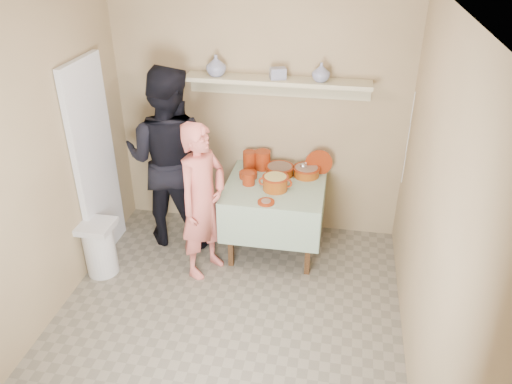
% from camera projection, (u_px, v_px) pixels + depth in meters
% --- Properties ---
extents(ground, '(3.50, 3.50, 0.00)m').
position_uv_depth(ground, '(223.00, 330.00, 4.24)').
color(ground, '#726959').
rests_on(ground, ground).
extents(tile_panel, '(0.06, 0.70, 2.00)m').
position_uv_depth(tile_panel, '(95.00, 163.00, 4.80)').
color(tile_panel, silver).
rests_on(tile_panel, ground).
extents(plate_stack_a, '(0.14, 0.14, 0.19)m').
position_uv_depth(plate_stack_a, '(250.00, 160.00, 5.20)').
color(plate_stack_a, maroon).
rests_on(plate_stack_a, serving_table).
extents(plate_stack_b, '(0.16, 0.16, 0.20)m').
position_uv_depth(plate_stack_b, '(263.00, 160.00, 5.18)').
color(plate_stack_b, maroon).
rests_on(plate_stack_b, serving_table).
extents(bowl_stack, '(0.12, 0.12, 0.12)m').
position_uv_depth(bowl_stack, '(249.00, 179.00, 4.90)').
color(bowl_stack, maroon).
rests_on(bowl_stack, serving_table).
extents(empty_bowl, '(0.19, 0.19, 0.05)m').
position_uv_depth(empty_bowl, '(248.00, 175.00, 5.04)').
color(empty_bowl, maroon).
rests_on(empty_bowl, serving_table).
extents(propped_lid, '(0.28, 0.09, 0.28)m').
position_uv_depth(propped_lid, '(319.00, 163.00, 5.07)').
color(propped_lid, maroon).
rests_on(propped_lid, serving_table).
extents(vase_right, '(0.20, 0.20, 0.18)m').
position_uv_depth(vase_right, '(321.00, 72.00, 4.64)').
color(vase_right, navy).
rests_on(vase_right, wall_shelf).
extents(vase_left, '(0.25, 0.25, 0.20)m').
position_uv_depth(vase_left, '(216.00, 65.00, 4.80)').
color(vase_left, navy).
rests_on(vase_left, wall_shelf).
extents(ceramic_box, '(0.17, 0.15, 0.11)m').
position_uv_depth(ceramic_box, '(278.00, 73.00, 4.73)').
color(ceramic_box, navy).
rests_on(ceramic_box, wall_shelf).
extents(person_cook, '(0.58, 0.67, 1.55)m').
position_uv_depth(person_cook, '(203.00, 201.00, 4.61)').
color(person_cook, '#CE6259').
rests_on(person_cook, ground).
extents(person_helper, '(0.94, 0.75, 1.89)m').
position_uv_depth(person_helper, '(169.00, 158.00, 5.02)').
color(person_helper, black).
rests_on(person_helper, ground).
extents(room_shell, '(3.04, 3.54, 2.62)m').
position_uv_depth(room_shell, '(216.00, 159.00, 3.46)').
color(room_shell, tan).
rests_on(room_shell, ground).
extents(serving_table, '(0.97, 0.97, 0.76)m').
position_uv_depth(serving_table, '(275.00, 194.00, 4.99)').
color(serving_table, '#4C2D16').
rests_on(serving_table, ground).
extents(cazuela_meat_a, '(0.30, 0.30, 0.10)m').
position_uv_depth(cazuela_meat_a, '(280.00, 170.00, 5.08)').
color(cazuela_meat_a, maroon).
rests_on(cazuela_meat_a, serving_table).
extents(cazuela_meat_b, '(0.28, 0.28, 0.10)m').
position_uv_depth(cazuela_meat_b, '(306.00, 171.00, 5.05)').
color(cazuela_meat_b, maroon).
rests_on(cazuela_meat_b, serving_table).
extents(ladle, '(0.08, 0.26, 0.19)m').
position_uv_depth(ladle, '(303.00, 166.00, 5.03)').
color(ladle, silver).
rests_on(ladle, cazuela_meat_b).
extents(cazuela_rice, '(0.33, 0.25, 0.14)m').
position_uv_depth(cazuela_rice, '(275.00, 182.00, 4.79)').
color(cazuela_rice, maroon).
rests_on(cazuela_rice, serving_table).
extents(front_plate, '(0.16, 0.16, 0.03)m').
position_uv_depth(front_plate, '(266.00, 202.00, 4.60)').
color(front_plate, maroon).
rests_on(front_plate, serving_table).
extents(wall_shelf, '(1.80, 0.25, 0.21)m').
position_uv_depth(wall_shelf, '(278.00, 82.00, 4.81)').
color(wall_shelf, '#BEB48D').
rests_on(wall_shelf, room_shell).
extents(trash_bin, '(0.32, 0.32, 0.56)m').
position_uv_depth(trash_bin, '(100.00, 248.00, 4.80)').
color(trash_bin, silver).
rests_on(trash_bin, ground).
extents(electrical_cord, '(0.01, 0.05, 0.90)m').
position_uv_depth(electrical_cord, '(408.00, 139.00, 4.68)').
color(electrical_cord, silver).
rests_on(electrical_cord, wall_shelf).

